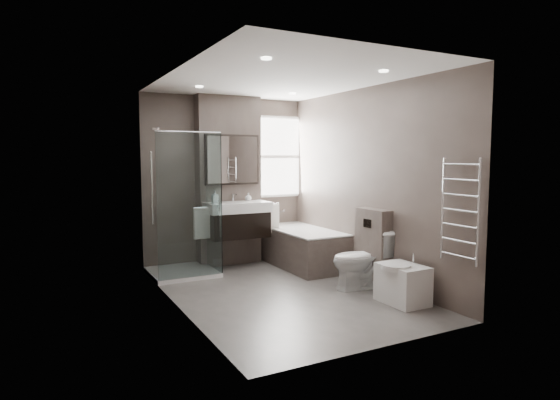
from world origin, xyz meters
TOP-DOWN VIEW (x-y plane):
  - room at (0.00, 0.00)m, footprint 2.70×3.90m
  - vanity_pier at (0.00, 1.77)m, footprint 1.00×0.25m
  - vanity at (0.00, 1.43)m, footprint 0.95×0.47m
  - mirror_cabinet at (0.00, 1.61)m, footprint 0.86×0.08m
  - towel_left at (-0.56, 1.40)m, footprint 0.24×0.06m
  - towel_right at (0.56, 1.40)m, footprint 0.24×0.06m
  - shower_enclosure at (-0.75, 1.35)m, footprint 0.90×0.90m
  - bathtub at (0.92, 1.10)m, footprint 0.75×1.60m
  - window at (0.90, 1.88)m, footprint 0.98×0.06m
  - toilet at (0.97, -0.31)m, footprint 0.79×0.53m
  - cistern_box at (1.21, -0.25)m, footprint 0.19×0.55m
  - bidet at (1.01, -1.02)m, footprint 0.48×0.55m
  - towel_radiator at (1.25, -1.60)m, footprint 0.03×0.49m
  - soap_bottle_a at (-0.34, 1.44)m, footprint 0.08×0.09m
  - soap_bottle_b at (0.23, 1.53)m, footprint 0.10×0.10m

SIDE VIEW (x-z plane):
  - bidet at x=1.01m, z-range -0.05..0.52m
  - bathtub at x=0.92m, z-range 0.03..0.60m
  - toilet at x=0.97m, z-range 0.00..0.75m
  - shower_enclosure at x=-0.75m, z-range -0.51..1.49m
  - cistern_box at x=1.21m, z-range 0.00..1.00m
  - towel_left at x=-0.56m, z-range 0.50..0.94m
  - towel_right at x=0.56m, z-range 0.50..0.94m
  - vanity at x=0.00m, z-range 0.41..1.07m
  - soap_bottle_b at x=0.23m, z-range 1.00..1.12m
  - soap_bottle_a at x=-0.34m, z-range 1.00..1.19m
  - towel_radiator at x=1.25m, z-range 0.57..1.67m
  - room at x=0.00m, z-range -0.05..2.65m
  - vanity_pier at x=0.00m, z-range 0.00..2.60m
  - mirror_cabinet at x=0.00m, z-range 1.25..2.01m
  - window at x=0.90m, z-range 1.01..2.34m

